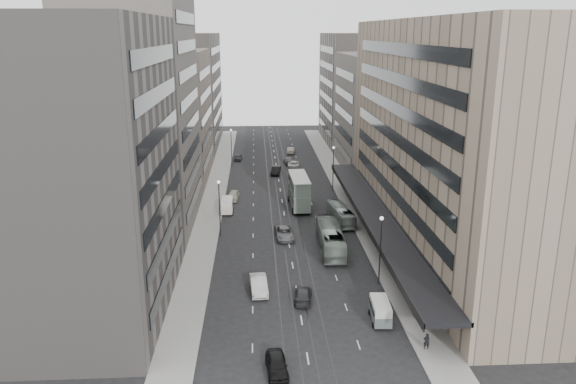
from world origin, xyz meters
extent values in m
plane|color=black|center=(0.00, 0.00, 0.00)|extent=(220.00, 220.00, 0.00)
cube|color=gray|center=(12.00, 37.50, 0.07)|extent=(4.00, 125.00, 0.15)
cube|color=gray|center=(-12.00, 37.50, 0.07)|extent=(4.00, 125.00, 0.15)
cube|color=gray|center=(21.50, 8.00, 15.00)|extent=(15.00, 60.00, 30.00)
cube|color=black|center=(12.00, 8.00, 4.00)|extent=(4.40, 60.00, 0.50)
cube|color=#544F48|center=(21.50, 52.00, 12.00)|extent=(15.00, 28.00, 24.00)
cube|color=#67615D|center=(21.50, 82.00, 14.00)|extent=(15.00, 32.00, 28.00)
cube|color=#67615D|center=(-21.50, -8.00, 15.00)|extent=(15.00, 28.00, 30.00)
cube|color=#544F48|center=(-21.50, 19.00, 17.00)|extent=(15.00, 26.00, 34.00)
cube|color=#74655A|center=(-21.50, 46.00, 12.50)|extent=(15.00, 28.00, 25.00)
cube|color=#67615D|center=(-21.50, 79.00, 14.00)|extent=(15.00, 38.00, 28.00)
cylinder|color=#262628|center=(9.70, -5.00, 4.00)|extent=(0.16, 0.16, 8.00)
sphere|color=silver|center=(9.70, -5.00, 8.10)|extent=(0.44, 0.44, 0.44)
cylinder|color=#262628|center=(9.70, 35.00, 4.00)|extent=(0.16, 0.16, 8.00)
sphere|color=silver|center=(9.70, 35.00, 8.10)|extent=(0.44, 0.44, 0.44)
cylinder|color=#262628|center=(-9.70, 12.00, 4.00)|extent=(0.16, 0.16, 8.00)
sphere|color=silver|center=(-9.70, 12.00, 8.10)|extent=(0.44, 0.44, 0.44)
cylinder|color=#262628|center=(-9.70, 55.00, 4.00)|extent=(0.16, 0.16, 8.00)
sphere|color=silver|center=(-9.70, 55.00, 8.10)|extent=(0.44, 0.44, 0.44)
imported|color=slate|center=(5.39, 5.75, 1.71)|extent=(3.13, 12.36, 3.43)
imported|color=#909B94|center=(8.50, 17.11, 1.32)|extent=(3.42, 9.70, 2.64)
cube|color=slate|center=(2.66, 25.01, 1.83)|extent=(3.09, 10.04, 2.54)
cube|color=slate|center=(2.66, 25.01, 4.20)|extent=(3.02, 9.64, 2.21)
cube|color=silver|center=(2.66, 25.01, 5.38)|extent=(3.09, 10.04, 0.13)
cylinder|color=black|center=(1.40, 21.38, 0.55)|extent=(0.35, 1.12, 1.11)
cylinder|color=black|center=(4.16, 21.47, 0.55)|extent=(0.35, 1.12, 1.11)
cylinder|color=black|center=(1.17, 28.55, 0.55)|extent=(0.35, 1.12, 1.11)
cylinder|color=black|center=(3.93, 28.64, 0.55)|extent=(0.35, 1.12, 1.11)
cube|color=#4F5456|center=(7.96, -13.71, 0.85)|extent=(1.97, 4.24, 1.08)
cube|color=silver|center=(7.96, -13.71, 1.81)|extent=(1.93, 4.16, 0.85)
cylinder|color=black|center=(7.01, -15.03, 0.31)|extent=(0.21, 0.63, 0.62)
cylinder|color=black|center=(8.75, -15.13, 0.31)|extent=(0.21, 0.63, 0.62)
cylinder|color=black|center=(7.17, -12.30, 0.31)|extent=(0.21, 0.63, 0.62)
cylinder|color=black|center=(8.90, -12.40, 0.31)|extent=(0.21, 0.63, 0.62)
cube|color=beige|center=(-9.20, 22.76, 0.92)|extent=(1.77, 3.93, 1.21)
cube|color=silver|center=(-9.20, 22.76, 2.00)|extent=(1.74, 3.86, 0.95)
cylinder|color=black|center=(-10.09, 21.46, 0.31)|extent=(0.18, 0.63, 0.63)
cylinder|color=black|center=(-8.32, 21.46, 0.31)|extent=(0.18, 0.63, 0.63)
cylinder|color=black|center=(-10.08, 24.06, 0.31)|extent=(0.18, 0.63, 0.63)
cylinder|color=black|center=(-8.31, 24.06, 0.31)|extent=(0.18, 0.63, 0.63)
imported|color=black|center=(-2.89, -22.00, 0.76)|extent=(2.11, 4.58, 1.52)
imported|color=beige|center=(-4.32, -6.25, 0.86)|extent=(2.21, 5.36, 1.72)
imported|color=slate|center=(-0.52, 10.71, 0.77)|extent=(2.84, 5.64, 1.53)
imported|color=#28282B|center=(0.53, -8.67, 0.68)|extent=(2.50, 4.90, 1.36)
imported|color=#A8A38B|center=(-8.50, 30.07, 0.82)|extent=(2.33, 4.96, 1.64)
imported|color=black|center=(-0.38, 47.99, 0.80)|extent=(2.33, 5.02, 1.59)
imported|color=silver|center=(3.64, 53.57, 0.76)|extent=(2.76, 5.56, 1.52)
imported|color=#5F5F62|center=(2.82, 57.37, 0.72)|extent=(2.26, 5.09, 1.45)
imported|color=#232326|center=(-8.48, 61.41, 0.71)|extent=(2.00, 4.30, 1.42)
imported|color=#A99B8C|center=(3.98, 68.24, 0.75)|extent=(2.11, 4.70, 1.50)
imported|color=black|center=(11.05, -19.33, 0.96)|extent=(0.60, 0.41, 1.62)
camera|label=1|loc=(-4.35, -64.36, 28.46)|focal=35.00mm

